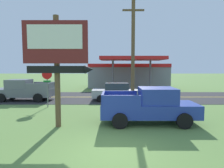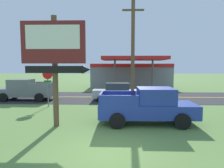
# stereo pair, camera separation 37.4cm
# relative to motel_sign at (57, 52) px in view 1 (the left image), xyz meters

# --- Properties ---
(ground_plane) EXTENTS (180.00, 180.00, 0.00)m
(ground_plane) POSITION_rel_motel_sign_xyz_m (2.72, -2.96, -3.81)
(ground_plane) COLOR #5B7F3D
(road_asphalt) EXTENTS (140.00, 8.00, 0.02)m
(road_asphalt) POSITION_rel_motel_sign_xyz_m (2.72, 10.04, -3.80)
(road_asphalt) COLOR #2B2B2D
(road_asphalt) RESTS_ON ground
(road_centre_line) EXTENTS (126.00, 0.20, 0.01)m
(road_centre_line) POSITION_rel_motel_sign_xyz_m (2.72, 10.04, -3.79)
(road_centre_line) COLOR gold
(road_centre_line) RESTS_ON road_asphalt
(motel_sign) EXTENTS (3.44, 0.54, 5.65)m
(motel_sign) POSITION_rel_motel_sign_xyz_m (0.00, 0.00, 0.00)
(motel_sign) COLOR brown
(motel_sign) RESTS_ON ground
(stop_sign) EXTENTS (0.80, 0.08, 2.95)m
(stop_sign) POSITION_rel_motel_sign_xyz_m (-2.25, 5.07, -1.78)
(stop_sign) COLOR slate
(stop_sign) RESTS_ON ground
(utility_pole) EXTENTS (1.71, 0.26, 8.41)m
(utility_pole) POSITION_rel_motel_sign_xyz_m (4.23, 4.37, 0.66)
(utility_pole) COLOR brown
(utility_pole) RESTS_ON ground
(gas_station) EXTENTS (12.00, 11.50, 4.40)m
(gas_station) POSITION_rel_motel_sign_xyz_m (5.24, 20.82, -1.87)
(gas_station) COLOR gray
(gas_station) RESTS_ON ground
(pickup_blue_parked_on_lawn) EXTENTS (5.21, 2.27, 1.96)m
(pickup_blue_parked_on_lawn) POSITION_rel_motel_sign_xyz_m (4.81, 0.77, -2.85)
(pickup_blue_parked_on_lawn) COLOR #233893
(pickup_blue_parked_on_lawn) RESTS_ON ground
(pickup_grey_on_road) EXTENTS (5.20, 2.24, 1.96)m
(pickup_grey_on_road) POSITION_rel_motel_sign_xyz_m (-5.44, 8.04, -2.85)
(pickup_grey_on_road) COLOR slate
(pickup_grey_on_road) RESTS_ON ground
(car_silver_near_lane) EXTENTS (4.20, 2.00, 1.64)m
(car_silver_near_lane) POSITION_rel_motel_sign_xyz_m (3.05, 8.04, -2.98)
(car_silver_near_lane) COLOR #A8AAAF
(car_silver_near_lane) RESTS_ON ground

